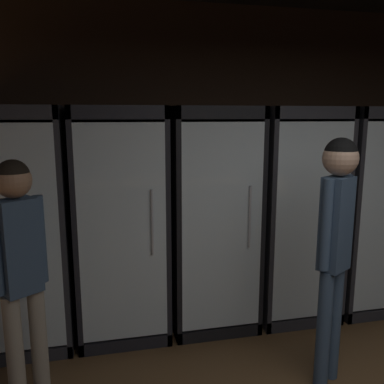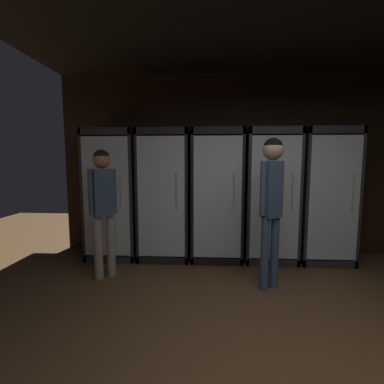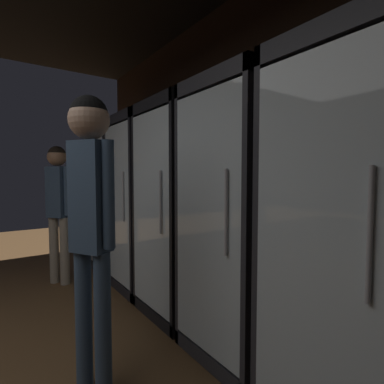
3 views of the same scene
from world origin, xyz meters
TOP-DOWN VIEW (x-y plane):
  - wall_back at (0.00, 3.03)m, footprint 6.00×0.06m
  - cooler_far_left at (-2.10, 2.70)m, footprint 0.73×0.67m
  - cooler_left at (-1.32, 2.70)m, footprint 0.73×0.67m
  - cooler_center at (-0.55, 2.70)m, footprint 0.73×0.67m
  - cooler_right at (0.23, 2.70)m, footprint 0.73×0.67m
  - cooler_far_right at (1.00, 2.70)m, footprint 0.73×0.67m
  - shopper_near at (0.03, 1.68)m, footprint 0.28×0.23m
  - shopper_far at (-1.96, 1.87)m, footprint 0.29×0.25m

SIDE VIEW (x-z plane):
  - cooler_far_left at x=-2.10m, z-range -0.03..1.89m
  - cooler_right at x=0.23m, z-range -0.02..1.89m
  - cooler_left at x=-1.32m, z-range -0.02..1.89m
  - cooler_far_right at x=1.00m, z-range -0.02..1.90m
  - cooler_center at x=-0.55m, z-range -0.02..1.90m
  - shopper_far at x=-1.96m, z-range 0.19..1.79m
  - shopper_near at x=0.03m, z-range 0.26..1.96m
  - wall_back at x=0.00m, z-range 0.00..2.80m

